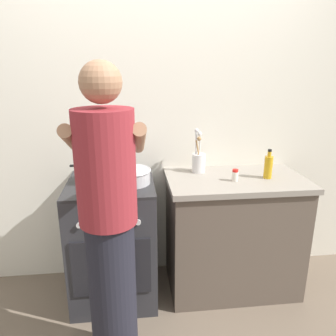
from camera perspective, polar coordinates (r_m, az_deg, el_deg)
ground at (r=2.62m, az=-0.85°, el=-22.26°), size 6.00×6.00×0.00m
back_wall at (r=2.57m, az=2.37°, el=7.94°), size 3.20×0.10×2.50m
countertop at (r=2.59m, az=11.20°, el=-11.08°), size 1.00×0.60×0.90m
stove_range at (r=2.48m, az=-9.51°, el=-12.35°), size 0.60×0.62×0.90m
pot at (r=2.30m, az=-13.60°, el=-0.94°), size 0.25×0.18×0.13m
mixing_bowl at (r=2.25m, az=-6.61°, el=-1.32°), size 0.29×0.29×0.10m
utensil_crock at (r=2.47m, az=5.35°, el=1.30°), size 0.10×0.10×0.34m
spice_bottle at (r=2.33m, az=11.64°, el=-1.27°), size 0.04×0.04×0.09m
oil_bottle at (r=2.43m, az=17.11°, el=0.26°), size 0.06×0.06×0.21m
person at (r=1.76m, az=-10.23°, el=-10.23°), size 0.41×0.50×1.70m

